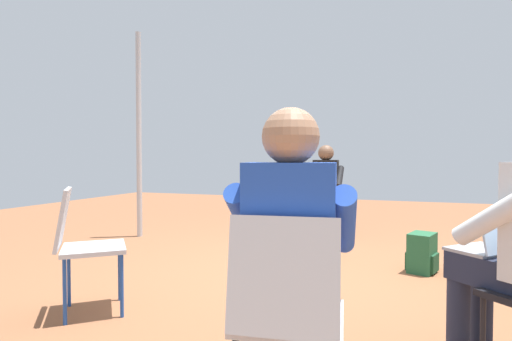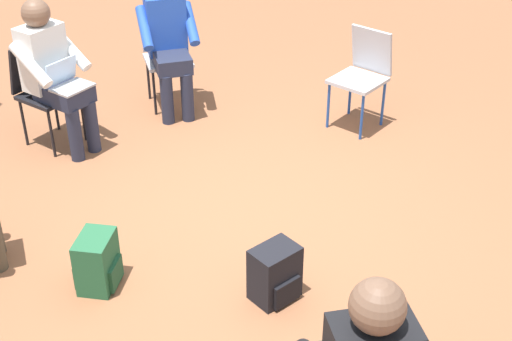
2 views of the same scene
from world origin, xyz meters
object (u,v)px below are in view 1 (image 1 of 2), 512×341
at_px(backpack_by_empty_chair, 422,255).
at_px(person_in_black, 325,184).
at_px(chair_west, 288,309).
at_px(person_in_blue, 293,246).
at_px(chair_east, 326,197).
at_px(backpack_near_laptop_user, 315,241).
at_px(chair_northwest, 82,240).

bearing_deg(backpack_by_empty_chair, person_in_black, 36.92).
bearing_deg(person_in_black, backpack_by_empty_chair, 124.98).
relative_size(chair_west, person_in_blue, 0.69).
xyz_separation_m(person_in_blue, backpack_by_empty_chair, (2.39, -0.61, -0.54)).
relative_size(chair_west, person_in_black, 0.69).
xyz_separation_m(chair_east, backpack_near_laptop_user, (-1.44, -0.12, -0.34)).
bearing_deg(person_in_blue, chair_west, -90.00).
distance_m(chair_northwest, person_in_blue, 1.71).
relative_size(chair_northwest, backpack_by_empty_chair, 2.36).
distance_m(chair_west, chair_northwest, 1.78).
bearing_deg(person_in_black, chair_northwest, 71.04).
bearing_deg(backpack_by_empty_chair, chair_east, 34.30).
relative_size(chair_east, chair_west, 1.00).
bearing_deg(backpack_near_laptop_user, person_in_blue, -170.47).
distance_m(chair_east, chair_west, 4.33).
xyz_separation_m(chair_west, person_in_black, (4.12, 0.59, 0.20)).
bearing_deg(chair_west, backpack_by_empty_chair, 69.86).
xyz_separation_m(chair_east, backpack_by_empty_chair, (-1.73, -1.18, -0.34)).
xyz_separation_m(chair_east, person_in_blue, (-4.12, -0.57, 0.20)).
distance_m(chair_west, person_in_blue, 0.26).
bearing_deg(backpack_by_empty_chair, person_in_blue, 165.76).
height_order(person_in_blue, person_in_black, same).
bearing_deg(chair_east, backpack_near_laptop_user, 92.90).
height_order(person_in_blue, backpack_near_laptop_user, person_in_blue).
bearing_deg(backpack_near_laptop_user, chair_west, -170.61).
distance_m(chair_northwest, backpack_by_empty_chair, 2.90).
height_order(chair_east, person_in_black, person_in_black).
relative_size(chair_northwest, person_in_black, 0.69).
distance_m(person_in_black, backpack_by_empty_chair, 2.03).
xyz_separation_m(backpack_near_laptop_user, backpack_by_empty_chair, (-0.29, -1.06, 0.00)).
relative_size(chair_east, backpack_by_empty_chair, 2.36).
height_order(chair_east, chair_northwest, same).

